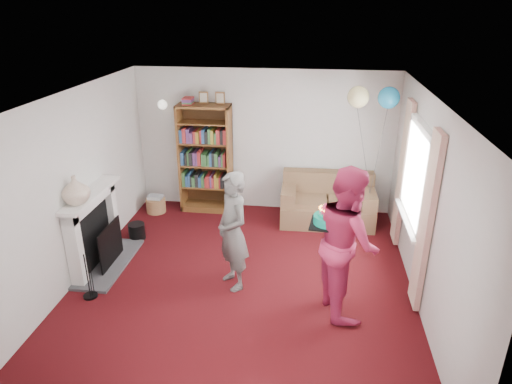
# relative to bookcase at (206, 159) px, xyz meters

# --- Properties ---
(ground) EXTENTS (5.00, 5.00, 0.00)m
(ground) POSITION_rel_bookcase_xyz_m (1.01, -2.30, -0.94)
(ground) COLOR #37080C
(ground) RESTS_ON ground
(wall_back) EXTENTS (4.50, 0.02, 2.50)m
(wall_back) POSITION_rel_bookcase_xyz_m (1.01, 0.21, 0.31)
(wall_back) COLOR silver
(wall_back) RESTS_ON ground
(wall_left) EXTENTS (0.02, 5.00, 2.50)m
(wall_left) POSITION_rel_bookcase_xyz_m (-1.25, -2.30, 0.31)
(wall_left) COLOR silver
(wall_left) RESTS_ON ground
(wall_right) EXTENTS (0.02, 5.00, 2.50)m
(wall_right) POSITION_rel_bookcase_xyz_m (3.27, -2.30, 0.31)
(wall_right) COLOR silver
(wall_right) RESTS_ON ground
(ceiling) EXTENTS (4.50, 5.00, 0.01)m
(ceiling) POSITION_rel_bookcase_xyz_m (1.01, -2.30, 1.56)
(ceiling) COLOR white
(ceiling) RESTS_ON wall_back
(fireplace) EXTENTS (0.55, 1.80, 1.12)m
(fireplace) POSITION_rel_bookcase_xyz_m (-1.08, -2.11, -0.43)
(fireplace) COLOR #3F3F42
(fireplace) RESTS_ON ground
(window_bay) EXTENTS (0.14, 2.02, 2.20)m
(window_bay) POSITION_rel_bookcase_xyz_m (3.22, -1.70, 0.26)
(window_bay) COLOR white
(window_bay) RESTS_ON ground
(wall_sconce) EXTENTS (0.16, 0.23, 0.16)m
(wall_sconce) POSITION_rel_bookcase_xyz_m (-0.74, 0.06, 0.94)
(wall_sconce) COLOR gold
(wall_sconce) RESTS_ON ground
(bookcase) EXTENTS (0.91, 0.42, 2.13)m
(bookcase) POSITION_rel_bookcase_xyz_m (0.00, 0.00, 0.00)
(bookcase) COLOR #472B14
(bookcase) RESTS_ON ground
(sofa) EXTENTS (1.56, 0.83, 0.83)m
(sofa) POSITION_rel_bookcase_xyz_m (2.16, -0.24, -0.63)
(sofa) COLOR brown
(sofa) RESTS_ON ground
(wicker_basket) EXTENTS (0.35, 0.35, 0.32)m
(wicker_basket) POSITION_rel_bookcase_xyz_m (-0.89, -0.29, -0.80)
(wicker_basket) COLOR #9E7049
(wicker_basket) RESTS_ON ground
(person_striped) EXTENTS (0.65, 0.70, 1.60)m
(person_striped) POSITION_rel_bookcase_xyz_m (0.90, -2.36, -0.14)
(person_striped) COLOR black
(person_striped) RESTS_ON ground
(person_magenta) EXTENTS (0.92, 1.06, 1.85)m
(person_magenta) POSITION_rel_bookcase_xyz_m (2.31, -2.66, -0.01)
(person_magenta) COLOR #B0234A
(person_magenta) RESTS_ON ground
(birthday_cake) EXTENTS (0.40, 0.40, 0.22)m
(birthday_cake) POSITION_rel_bookcase_xyz_m (2.08, -2.62, 0.23)
(birthday_cake) COLOR black
(birthday_cake) RESTS_ON ground
(balloons) EXTENTS (0.76, 0.32, 1.74)m
(balloons) POSITION_rel_bookcase_xyz_m (2.71, -0.59, 1.28)
(balloons) COLOR #3F3F3F
(balloons) RESTS_ON ground
(mantel_vase) EXTENTS (0.44, 0.44, 0.37)m
(mantel_vase) POSITION_rel_bookcase_xyz_m (-1.11, -2.45, 0.37)
(mantel_vase) COLOR beige
(mantel_vase) RESTS_ON fireplace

